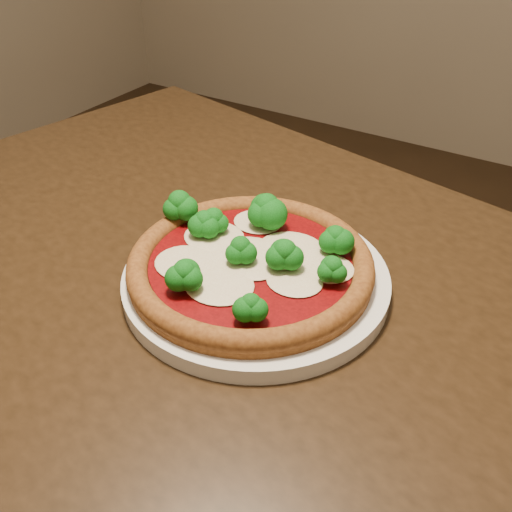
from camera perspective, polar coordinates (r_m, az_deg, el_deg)
The scene contains 3 objects.
dining_table at distance 0.70m, azimuth -4.60°, elevation -10.15°, with size 1.24×1.01×0.75m.
plate at distance 0.63m, azimuth 0.00°, elevation -2.30°, with size 0.29×0.29×0.02m, color white.
pizza at distance 0.62m, azimuth -0.66°, elevation -0.26°, with size 0.27×0.27×0.06m.
Camera 1 is at (0.34, -0.54, 1.15)m, focal length 40.00 mm.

